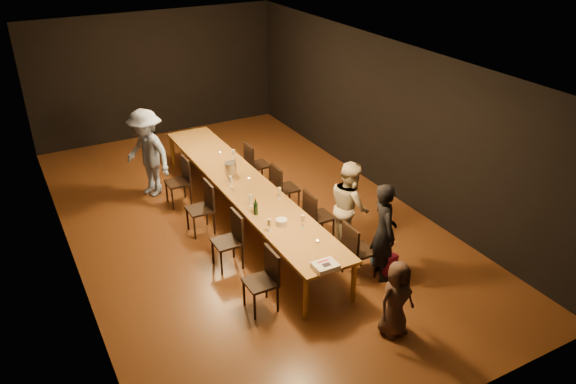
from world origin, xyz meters
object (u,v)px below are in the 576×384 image
table (244,186)px  child (396,299)px  chair_right_1 (319,216)px  chair_left_1 (227,241)px  birthday_cake (325,266)px  chair_right_3 (258,164)px  chair_right_2 (286,188)px  man_blue (147,153)px  chair_left_3 (177,182)px  woman_birthday (384,232)px  plate_stack (282,222)px  woman_tan (350,206)px  chair_left_0 (260,282)px  chair_right_0 (360,250)px  ice_bucket (231,169)px  chair_left_2 (200,209)px  champagne_bottle (256,206)px

table → child: bearing=-82.2°
chair_right_1 → chair_left_1: same height
table → birthday_cake: bearing=-91.9°
birthday_cake → chair_right_3: bearing=77.5°
chair_right_2 → man_blue: 2.80m
chair_left_3 → woman_birthday: size_ratio=0.58×
chair_left_3 → birthday_cake: (0.75, -4.10, 0.32)m
plate_stack → woman_birthday: bearing=-38.6°
woman_tan → plate_stack: (-1.23, 0.06, 0.01)m
chair_right_3 → birthday_cake: (-0.95, -4.10, 0.32)m
chair_left_0 → woman_tan: bearing=-69.4°
birthday_cake → woman_birthday: bearing=15.3°
table → chair_right_0: bearing=-70.5°
chair_left_0 → chair_left_3: (0.00, 3.60, 0.00)m
chair_left_0 → chair_right_3: bearing=-25.3°
woman_birthday → birthday_cake: (-1.25, -0.33, -0.01)m
woman_birthday → woman_tan: size_ratio=1.01×
woman_birthday → woman_tan: 0.92m
table → woman_tan: (1.15, -1.65, 0.09)m
table → ice_bucket: 0.49m
chair_left_2 → chair_left_3: bearing=0.0°
chair_right_2 → chair_left_0: size_ratio=1.00×
chair_right_2 → chair_left_1: bearing=-54.8°
chair_left_0 → man_blue: man_blue is taller
chair_right_0 → chair_right_1: (0.00, 1.20, 0.00)m
plate_stack → ice_bucket: ice_bucket is taller
woman_birthday → plate_stack: bearing=69.0°
chair_left_2 → champagne_bottle: champagne_bottle is taller
chair_right_3 → child: child is taller
chair_left_3 → chair_left_1: bearing=-180.0°
child → champagne_bottle: (-0.79, 2.62, 0.35)m
chair_right_2 → plate_stack: chair_right_2 is taller
plate_stack → child: bearing=-74.4°
chair_left_3 → plate_stack: size_ratio=5.27×
chair_right_0 → champagne_bottle: 1.79m
chair_left_1 → man_blue: bearing=6.4°
champagne_bottle → child: bearing=-73.2°
chair_right_1 → chair_left_2: same height
table → champagne_bottle: (-0.28, -1.09, 0.20)m
woman_birthday → chair_right_1: bearing=30.0°
chair_left_2 → woman_birthday: bearing=-142.1°
child → ice_bucket: size_ratio=4.59×
woman_tan → child: bearing=175.9°
chair_left_0 → woman_birthday: bearing=-94.8°
table → chair_left_3: 1.49m
table → chair_left_2: 0.88m
chair_right_0 → ice_bucket: size_ratio=3.83×
chair_left_2 → woman_tan: woman_tan is taller
chair_left_2 → woman_birthday: size_ratio=0.58×
champagne_bottle → chair_left_2: bearing=117.6°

